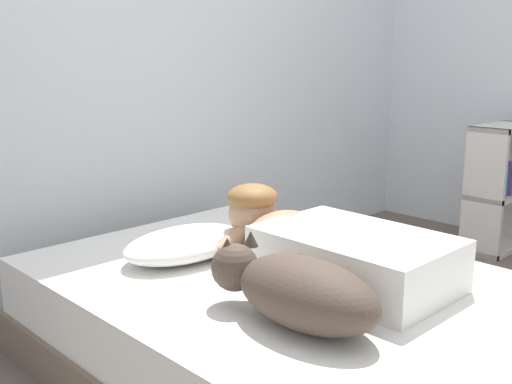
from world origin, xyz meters
name	(u,v)px	position (x,y,z in m)	size (l,w,h in m)	color
ground_plane	(383,369)	(0.00, 0.00, 0.00)	(11.98, 11.98, 0.00)	#66564C
back_wall	(155,33)	(0.00, 1.39, 1.25)	(3.99, 0.12, 2.50)	silver
bed	(294,333)	(-0.31, 0.17, 0.19)	(1.32, 1.96, 0.39)	#726051
pillow	(185,244)	(-0.43, 0.63, 0.44)	(0.52, 0.32, 0.11)	white
person_lying	(324,245)	(-0.19, 0.15, 0.49)	(0.43, 0.92, 0.27)	white
dog	(297,290)	(-0.56, -0.06, 0.49)	(0.26, 0.57, 0.21)	#4C3D33
coffee_cup	(251,235)	(-0.13, 0.58, 0.42)	(0.12, 0.09, 0.07)	teal
cell_phone	(257,270)	(-0.34, 0.33, 0.39)	(0.07, 0.14, 0.01)	black
bookshelf	(498,187)	(1.68, 0.36, 0.39)	(0.45, 0.24, 0.75)	silver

